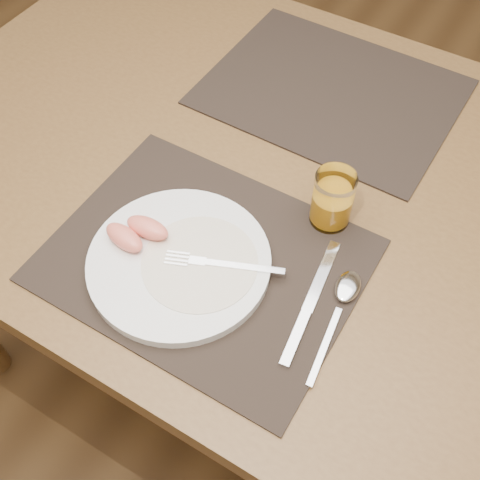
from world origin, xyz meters
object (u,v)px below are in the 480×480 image
(knife, at_px, (307,311))
(juice_glass, at_px, (332,201))
(placemat_near, at_px, (204,260))
(plate, at_px, (179,262))
(table, at_px, (284,205))
(placemat_far, at_px, (331,92))
(spoon, at_px, (344,295))
(fork, at_px, (214,263))

(knife, distance_m, juice_glass, 0.18)
(placemat_near, height_order, juice_glass, juice_glass)
(plate, bearing_deg, table, 79.19)
(table, xyz_separation_m, placemat_far, (-0.03, 0.22, 0.09))
(juice_glass, bearing_deg, table, 151.85)
(spoon, distance_m, juice_glass, 0.15)
(knife, bearing_deg, plate, -172.35)
(plate, bearing_deg, spoon, 18.08)
(knife, bearing_deg, placemat_near, 179.46)
(spoon, bearing_deg, juice_glass, 124.51)
(fork, distance_m, juice_glass, 0.20)
(spoon, bearing_deg, plate, -161.92)
(fork, bearing_deg, table, 90.25)
(table, relative_size, spoon, 7.28)
(plate, bearing_deg, knife, 7.65)
(placemat_far, height_order, plate, plate)
(placemat_far, bearing_deg, plate, -92.63)
(placemat_near, height_order, knife, knife)
(placemat_far, height_order, spoon, spoon)
(juice_glass, bearing_deg, plate, -128.01)
(fork, distance_m, spoon, 0.19)
(table, distance_m, knife, 0.28)
(placemat_far, distance_m, fork, 0.45)
(placemat_far, height_order, knife, knife)
(placemat_near, bearing_deg, knife, -0.54)
(plate, xyz_separation_m, fork, (0.05, 0.02, 0.01))
(fork, distance_m, knife, 0.15)
(fork, height_order, juice_glass, juice_glass)
(spoon, relative_size, juice_glass, 2.03)
(knife, bearing_deg, spoon, 54.97)
(juice_glass, bearing_deg, knife, -74.46)
(table, xyz_separation_m, spoon, (0.18, -0.17, 0.09))
(spoon, height_order, juice_glass, juice_glass)
(table, relative_size, placemat_far, 3.11)
(spoon, xyz_separation_m, juice_glass, (-0.08, 0.12, 0.04))
(knife, xyz_separation_m, spoon, (0.03, 0.05, 0.00))
(placemat_near, height_order, spoon, spoon)
(plate, relative_size, knife, 1.23)
(placemat_near, relative_size, knife, 2.04)
(placemat_near, relative_size, spoon, 2.34)
(spoon, bearing_deg, placemat_near, -167.02)
(placemat_far, relative_size, fork, 2.68)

